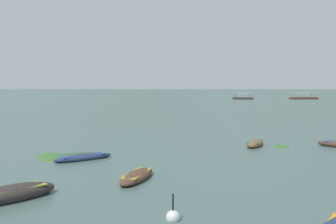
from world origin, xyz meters
The scene contains 14 objects.
ground_plane centered at (0.00, 1500.00, 0.00)m, with size 6000.00×6000.00×0.00m, color #425B56.
mountain_1 centered at (-779.33, 2177.13, 92.76)m, with size 700.44×700.44×185.53m, color #56665B.
mountain_2 centered at (-205.27, 1957.83, 198.91)m, with size 1404.83×1404.83×397.83m, color #4C5B56.
mountain_3 centered at (828.76, 2191.39, 285.44)m, with size 1744.91×1744.91×570.89m, color #4C5B56.
rowboat_1 centered at (-0.16, 12.94, 0.15)m, with size 1.83×3.64×0.49m.
rowboat_2 centered at (7.49, 23.60, 0.19)m, with size 2.14×3.30×0.59m.
rowboat_6 centered at (-3.86, 17.83, 0.15)m, with size 3.46×3.03×0.46m.
rowboat_9 centered at (-4.63, 9.53, 0.22)m, with size 3.32×3.52×0.72m.
ferry_0 centered at (25.80, 136.96, 0.45)m, with size 7.44×4.82×2.54m.
ferry_1 centered at (48.55, 139.39, 0.45)m, with size 10.39×5.30×2.54m.
mooring_buoy centered at (1.58, 7.37, 0.10)m, with size 0.47×0.47×1.01m.
weed_patch_0 centered at (9.36, 23.35, 0.00)m, with size 2.02×1.10×0.14m, color #38662D.
weed_patch_1 centered at (-6.14, 18.74, 0.00)m, with size 3.52×1.49×0.14m, color #38662D.
weed_patch_2 centered at (-4.89, 19.51, 0.00)m, with size 2.96×1.52×0.14m, color #2D5628.
Camera 1 is at (1.69, -5.02, 4.30)m, focal length 41.64 mm.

